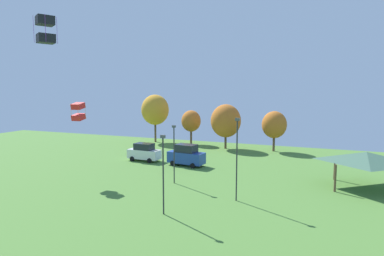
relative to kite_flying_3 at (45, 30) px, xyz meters
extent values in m
cube|color=black|center=(0.00, 0.00, 0.58)|extent=(1.47, 1.48, 0.61)
cube|color=black|center=(0.00, 0.00, -0.58)|extent=(1.47, 1.48, 0.61)
cylinder|color=purple|center=(-0.50, -0.50, 0.00)|extent=(0.02, 0.02, 1.74)
cylinder|color=purple|center=(0.50, -0.50, 0.00)|extent=(0.02, 0.02, 1.74)
cylinder|color=purple|center=(-0.50, 0.50, 0.00)|extent=(0.02, 0.02, 1.74)
cylinder|color=purple|center=(0.50, 0.50, 0.00)|extent=(0.02, 0.02, 1.74)
cube|color=red|center=(-7.08, 11.16, -5.69)|extent=(1.13, 1.21, 0.77)
cube|color=red|center=(-7.08, 11.16, -6.87)|extent=(1.13, 1.21, 0.77)
cylinder|color=orange|center=(-7.59, 10.65, -6.28)|extent=(0.02, 0.02, 1.76)
cylinder|color=orange|center=(-6.58, 10.65, -6.28)|extent=(0.02, 0.02, 1.76)
cylinder|color=orange|center=(-7.59, 11.66, -6.28)|extent=(0.02, 0.02, 1.76)
cylinder|color=orange|center=(-6.58, 11.66, -6.28)|extent=(0.02, 0.02, 1.76)
cube|color=silver|center=(-5.23, 21.56, -12.59)|extent=(4.51, 1.95, 1.22)
cube|color=#1E232D|center=(-5.23, 21.56, -11.56)|extent=(2.52, 1.71, 0.85)
cylinder|color=black|center=(-3.91, 20.63, -13.20)|extent=(0.65, 0.26, 0.64)
cylinder|color=black|center=(-3.81, 22.34, -13.20)|extent=(0.65, 0.26, 0.64)
cylinder|color=black|center=(-6.64, 20.79, -13.20)|extent=(0.65, 0.26, 0.64)
cylinder|color=black|center=(-6.55, 22.49, -13.20)|extent=(0.65, 0.26, 0.64)
cube|color=#234299|center=(1.07, 21.13, -12.50)|extent=(4.85, 2.41, 1.40)
cube|color=#1E232D|center=(1.07, 21.13, -11.31)|extent=(2.75, 2.00, 0.98)
cylinder|color=black|center=(2.38, 20.03, -13.20)|extent=(0.66, 0.30, 0.64)
cylinder|color=black|center=(2.61, 21.86, -13.20)|extent=(0.66, 0.30, 0.64)
cylinder|color=black|center=(-0.48, 20.40, -13.20)|extent=(0.66, 0.30, 0.64)
cylinder|color=black|center=(-0.25, 22.22, -13.20)|extent=(0.66, 0.30, 0.64)
cylinder|color=brown|center=(18.31, 16.29, -12.22)|extent=(0.20, 0.20, 2.60)
cylinder|color=brown|center=(18.31, 20.87, -12.22)|extent=(0.20, 0.20, 2.60)
pyramid|color=#3D604C|center=(21.04, 18.58, -10.42)|extent=(7.06, 5.93, 1.00)
cylinder|color=#2D2D33|center=(5.96, 5.08, -10.54)|extent=(0.12, 0.12, 5.96)
cube|color=#4C4C51|center=(5.96, 5.08, -7.44)|extent=(0.36, 0.20, 0.24)
cylinder|color=#2D2D33|center=(3.05, 13.29, -10.65)|extent=(0.12, 0.12, 5.74)
cube|color=#4C4C51|center=(3.05, 13.29, -7.66)|extent=(0.36, 0.20, 0.24)
cylinder|color=#2D2D33|center=(10.36, 10.30, -10.04)|extent=(0.12, 0.12, 6.96)
cube|color=#4C4C51|center=(10.36, 10.30, -6.44)|extent=(0.36, 0.20, 0.24)
cylinder|color=brown|center=(-11.57, 36.62, -11.54)|extent=(0.36, 0.36, 3.96)
ellipsoid|color=gold|center=(-11.57, 36.62, -7.70)|extent=(4.94, 4.94, 5.44)
cylinder|color=brown|center=(-4.70, 36.90, -12.14)|extent=(0.36, 0.36, 2.76)
ellipsoid|color=#BC6623|center=(-4.70, 36.90, -9.50)|extent=(3.37, 3.37, 3.71)
cylinder|color=brown|center=(2.20, 34.67, -12.18)|extent=(0.36, 0.36, 2.68)
ellipsoid|color=#BC6623|center=(2.20, 34.67, -9.03)|extent=(4.82, 4.82, 5.30)
cylinder|color=brown|center=(9.75, 35.26, -12.17)|extent=(0.36, 0.36, 2.70)
ellipsoid|color=#BC6623|center=(9.75, 35.26, -9.40)|extent=(3.79, 3.79, 4.16)
camera|label=1|loc=(17.56, -17.75, -3.80)|focal=32.00mm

